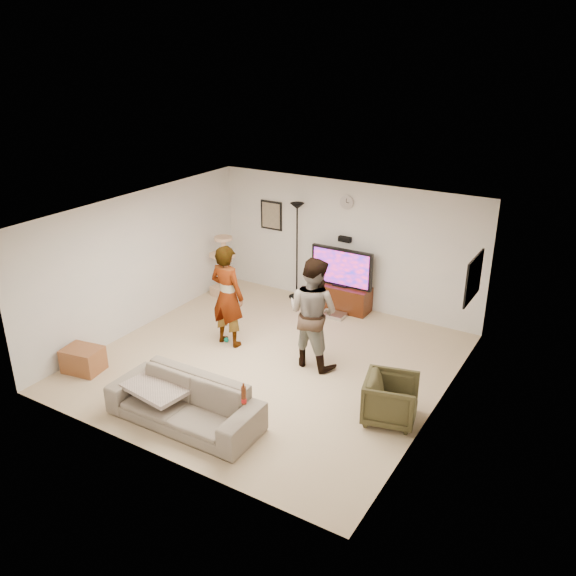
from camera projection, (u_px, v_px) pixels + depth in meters
The scene contains 24 objects.
floor at pixel (270, 362), 9.71m from camera, with size 5.50×5.50×0.02m, color tan.
ceiling at pixel (268, 214), 8.75m from camera, with size 5.50×5.50×0.02m, color white.
wall_back at pixel (346, 245), 11.41m from camera, with size 5.50×0.04×2.50m, color silver.
wall_front at pixel (145, 368), 7.05m from camera, with size 5.50×0.04×2.50m, color silver.
wall_left at pixel (140, 261), 10.54m from camera, with size 0.04×5.50×2.50m, color silver.
wall_right at pixel (441, 333), 7.92m from camera, with size 0.04×5.50×2.50m, color silver.
wall_clock at pixel (347, 202), 11.06m from camera, with size 0.26×0.26×0.04m, color silver.
wall_speaker at pixel (345, 239), 11.31m from camera, with size 0.25×0.10×0.10m, color black.
picture_back at pixel (271, 215), 12.07m from camera, with size 0.42×0.03×0.52m, color #746A55.
picture_right at pixel (473, 278), 9.10m from camera, with size 0.03×0.78×0.62m, color #F0845A.
tv_stand at pixel (340, 297), 11.58m from camera, with size 1.19×0.45×0.49m, color #351608.
console_box at pixel (335, 315), 11.31m from camera, with size 0.40×0.30×0.07m, color #BABAC0.
tv at pixel (342, 267), 11.34m from camera, with size 1.27×0.08×0.75m, color black.
tv_screen at pixel (341, 268), 11.30m from camera, with size 1.17×0.01×0.66m, color #EA2053.
floor_lamp at pixel (297, 252), 11.82m from camera, with size 0.32×0.32×1.99m, color black.
cat_tree at pixel (223, 266), 12.04m from camera, with size 0.42×0.42×1.31m, color tan.
person_left at pixel (227, 296), 9.97m from camera, with size 0.66×0.43×1.80m, color #918FA1.
person_right at pixel (313, 313), 9.32m from camera, with size 0.89×0.69×1.83m, color #2B5586.
sofa at pixel (184, 402), 8.04m from camera, with size 2.18×0.85×0.64m, color #716659.
throw_blanket at pixel (159, 386), 8.21m from camera, with size 0.90×0.70×0.06m, color #AF9A8E.
beer_bottle at pixel (244, 395), 7.39m from camera, with size 0.06×0.06×0.25m, color #57240E.
armchair at pixel (391, 399), 8.09m from camera, with size 0.70×0.72×0.66m, color #37331D.
side_table at pixel (83, 360), 9.38m from camera, with size 0.59×0.44×0.40m, color brown.
toy_ball at pixel (226, 340), 10.34m from camera, with size 0.08×0.08×0.08m, color #088670.
Camera 1 is at (4.64, -7.13, 4.84)m, focal length 36.75 mm.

